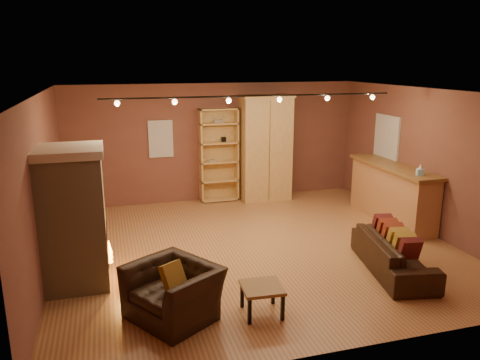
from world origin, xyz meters
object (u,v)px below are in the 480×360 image
object	(u,v)px
loveseat	(394,248)
bookcase	(218,154)
bar_counter	(392,193)
armoire	(265,148)
coffee_table	(262,290)
armchair	(173,283)
fireplace	(74,218)

from	to	relation	value
loveseat	bookcase	bearing A→B (deg)	32.15
bar_counter	armoire	bearing A→B (deg)	131.89
armoire	coffee_table	distance (m)	5.51
bar_counter	coffee_table	xyz separation A→B (m)	(-3.84, -2.84, -0.27)
armchair	coffee_table	xyz separation A→B (m)	(1.15, -0.24, -0.14)
bookcase	fireplace	bearing A→B (deg)	-129.52
bar_counter	armchair	bearing A→B (deg)	-152.52
bookcase	loveseat	world-z (taller)	bookcase
armchair	loveseat	bearing A→B (deg)	63.97
fireplace	loveseat	world-z (taller)	fireplace
loveseat	armchair	world-z (taller)	armchair
fireplace	loveseat	bearing A→B (deg)	-10.79
armoire	coffee_table	world-z (taller)	armoire
bar_counter	armchair	xyz separation A→B (m)	(-4.99, -2.60, -0.13)
bookcase	armoire	xyz separation A→B (m)	(1.12, -0.20, 0.13)
fireplace	coffee_table	size ratio (longest dim) A/B	3.75
loveseat	coffee_table	size ratio (longest dim) A/B	3.57
armchair	bar_counter	bearing A→B (deg)	84.72
bar_counter	bookcase	bearing A→B (deg)	141.83
armoire	bar_counter	world-z (taller)	armoire
armoire	bar_counter	bearing A→B (deg)	-48.11
bar_counter	armchair	distance (m)	5.63
bar_counter	coffee_table	distance (m)	4.79
armchair	coffee_table	size ratio (longest dim) A/B	2.33
fireplace	loveseat	xyz separation A→B (m)	(4.85, -0.93, -0.66)
armoire	armchair	distance (m)	5.75
fireplace	bar_counter	world-z (taller)	fireplace
armoire	loveseat	size ratio (longest dim) A/B	1.25
bookcase	bar_counter	bearing A→B (deg)	-38.17
fireplace	armoire	xyz separation A→B (m)	(4.19, 3.53, 0.21)
bookcase	bar_counter	distance (m)	4.06
bookcase	loveseat	xyz separation A→B (m)	(1.78, -4.66, -0.74)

